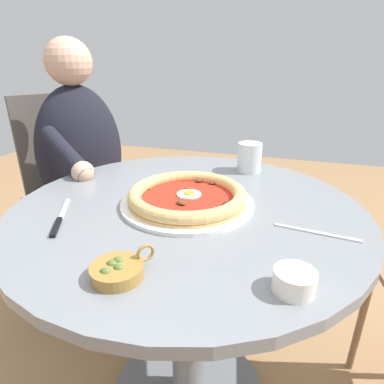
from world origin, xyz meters
TOP-DOWN VIEW (x-y plane):
  - dining_table at (0.00, 0.00)m, footprint 0.89×0.89m
  - pizza_on_plate at (0.00, -0.00)m, footprint 0.34×0.34m
  - water_glass at (-0.11, -0.31)m, footprint 0.08×0.08m
  - steak_knife at (0.25, 0.18)m, footprint 0.11×0.18m
  - ramekin_capers at (-0.27, 0.27)m, footprint 0.07×0.07m
  - olive_pan at (0.02, 0.32)m, footprint 0.09×0.10m
  - fork_utensil at (-0.31, 0.06)m, footprint 0.18×0.03m
  - diner_person at (0.57, -0.35)m, footprint 0.45×0.52m
  - cafe_chair_diner at (0.69, -0.43)m, footprint 0.55×0.55m

SIDE VIEW (x-z plane):
  - diner_person at x=0.57m, z-range -0.07..1.06m
  - dining_table at x=0.00m, z-range 0.16..0.87m
  - cafe_chair_diner at x=0.69m, z-range 0.09..1.02m
  - fork_utensil at x=-0.31m, z-range 0.72..0.72m
  - steak_knife at x=0.25m, z-range 0.72..0.72m
  - olive_pan at x=0.02m, z-range 0.71..0.75m
  - pizza_on_plate at x=0.00m, z-range 0.71..0.76m
  - ramekin_capers at x=-0.27m, z-range 0.72..0.75m
  - water_glass at x=-0.11m, z-range 0.71..0.80m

